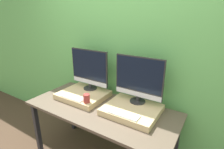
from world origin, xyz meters
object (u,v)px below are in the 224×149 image
(keyboard_right, at_px, (124,114))
(keyboard_left, at_px, (73,97))
(monitor_left, at_px, (89,69))
(monitor_right, at_px, (139,79))
(mug, at_px, (87,98))

(keyboard_right, bearing_deg, keyboard_left, 180.00)
(monitor_left, xyz_separation_m, keyboard_right, (0.67, -0.31, -0.26))
(monitor_right, bearing_deg, keyboard_right, -90.00)
(mug, bearing_deg, monitor_right, 33.80)
(mug, relative_size, monitor_right, 0.18)
(keyboard_left, height_order, keyboard_right, same)
(monitor_left, distance_m, keyboard_right, 0.78)
(monitor_left, distance_m, monitor_right, 0.67)
(monitor_left, bearing_deg, mug, -56.73)
(monitor_left, bearing_deg, keyboard_right, -24.94)
(keyboard_left, xyz_separation_m, keyboard_right, (0.67, 0.00, 0.00))
(monitor_left, relative_size, monitor_right, 1.00)
(monitor_left, relative_size, keyboard_left, 1.75)
(monitor_right, bearing_deg, mug, -146.20)
(keyboard_left, height_order, monitor_right, monitor_right)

